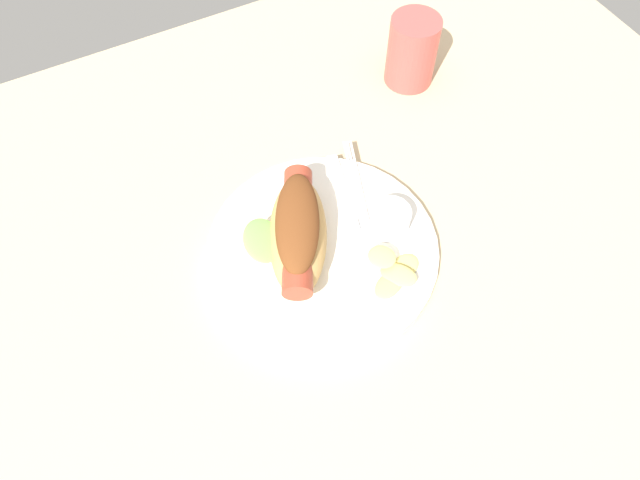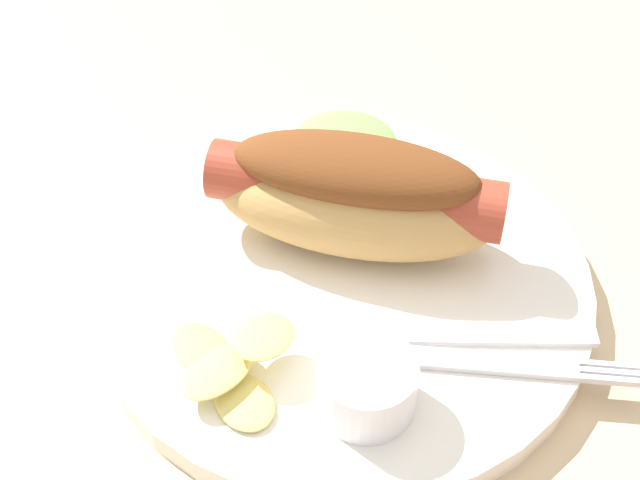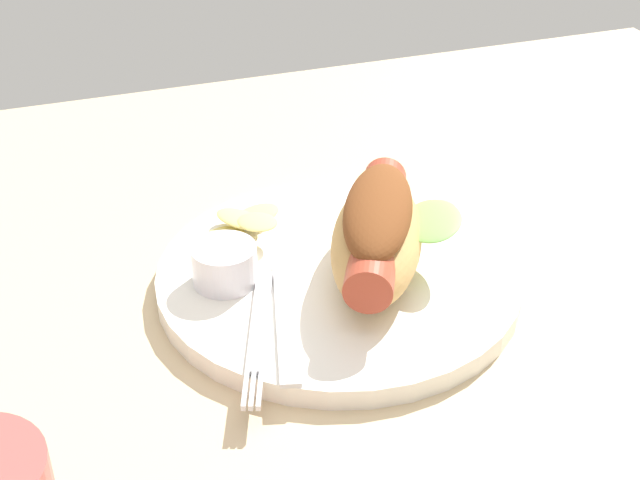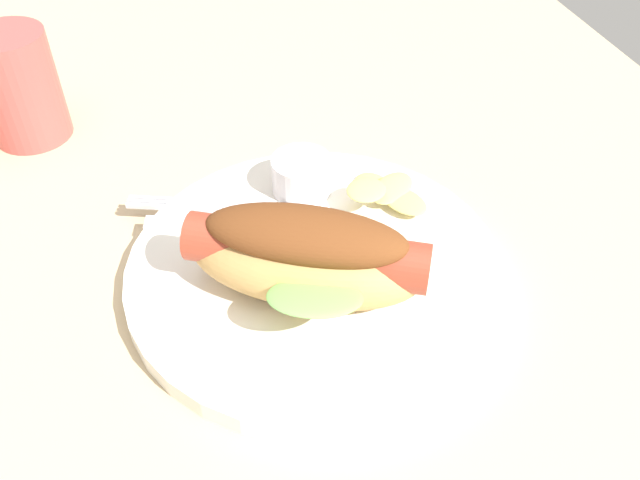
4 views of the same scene
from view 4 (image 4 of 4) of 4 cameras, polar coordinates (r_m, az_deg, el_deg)
ground_plane at (r=52.07cm, az=-3.87°, el=-2.57°), size 120.00×90.00×1.80cm
plate at (r=49.57cm, az=-0.40°, el=-2.58°), size 27.52×27.52×1.60cm
hot_dog at (r=44.56cm, az=-1.17°, el=-1.32°), size 13.71×17.15×6.78cm
sauce_ramekin at (r=54.43cm, az=-1.58°, el=5.52°), size 4.82×4.82×3.00cm
fork at (r=53.94cm, az=-8.36°, el=2.83°), size 6.00×13.98×0.40cm
knife at (r=52.38cm, az=-7.36°, el=1.48°), size 4.82×13.48×0.36cm
chips_pile at (r=53.87cm, az=5.52°, el=4.13°), size 7.71×7.22×2.27cm
drinking_cup at (r=67.57cm, az=-24.08°, el=11.74°), size 7.01×7.01×10.13cm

